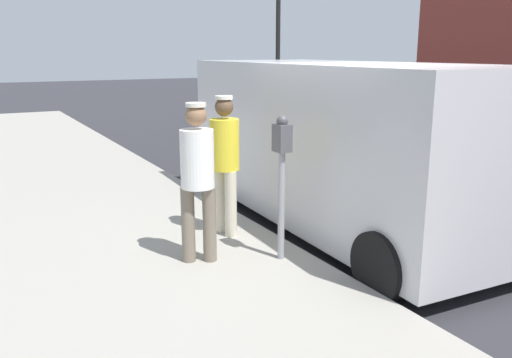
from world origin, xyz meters
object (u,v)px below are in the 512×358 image
Objects in this scene: pedestrian_in_white at (198,173)px; traffic_light_corner at (298,16)px; parking_meter_near at (282,163)px; pedestrian_in_yellow at (225,157)px; parked_van at (341,141)px.

traffic_light_corner reaches higher than pedestrian_in_white.
parking_meter_near is 1.02m from pedestrian_in_yellow.
parking_meter_near is 0.86m from pedestrian_in_white.
pedestrian_in_white is 0.31× the size of parked_van.
parked_van is (-2.28, -0.61, 0.06)m from pedestrian_in_white.
pedestrian_in_white is (0.78, -0.35, -0.09)m from parking_meter_near.
parking_meter_near is 14.80m from traffic_light_corner.
parked_van is 1.01× the size of traffic_light_corner.
pedestrian_in_yellow is at bearing -133.49° from pedestrian_in_white.
pedestrian_in_white is 14.98m from traffic_light_corner.
parked_van is (-1.50, -0.97, -0.03)m from parking_meter_near.
traffic_light_corner is (-8.87, -11.82, 2.42)m from pedestrian_in_white.
traffic_light_corner reaches higher than pedestrian_in_yellow.
parked_van is at bearing 59.54° from traffic_light_corner.
pedestrian_in_white is 1.00× the size of pedestrian_in_yellow.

